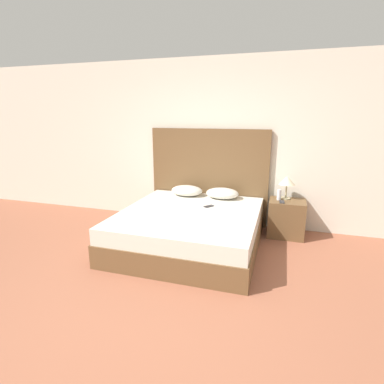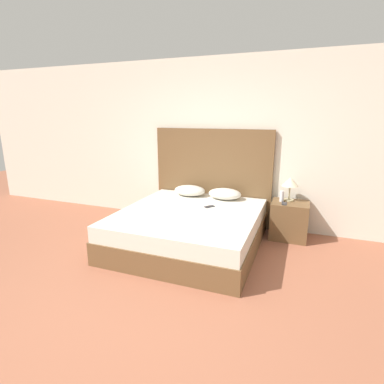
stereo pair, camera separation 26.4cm
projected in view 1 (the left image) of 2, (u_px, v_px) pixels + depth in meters
ground_plane at (146, 315)px, 2.79m from camera, size 16.00×16.00×0.00m
wall_back at (214, 143)px, 4.96m from camera, size 10.00×0.06×2.70m
bed at (190, 228)px, 4.22m from camera, size 1.89×2.03×0.51m
headboard at (208, 177)px, 5.05m from camera, size 1.99×0.05×1.59m
pillow_left at (187, 191)px, 4.94m from camera, size 0.52×0.37×0.17m
pillow_right at (222, 193)px, 4.77m from camera, size 0.52×0.37×0.17m
phone_on_bed at (209, 206)px, 4.36m from camera, size 0.14×0.16×0.01m
nightstand at (286, 218)px, 4.56m from camera, size 0.53×0.45×0.56m
table_lamp at (287, 181)px, 4.51m from camera, size 0.24×0.24×0.35m
phone_on_nightstand at (282, 202)px, 4.41m from camera, size 0.08×0.15×0.01m
toiletry_bottle at (279, 195)px, 4.51m from camera, size 0.06×0.06×0.16m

